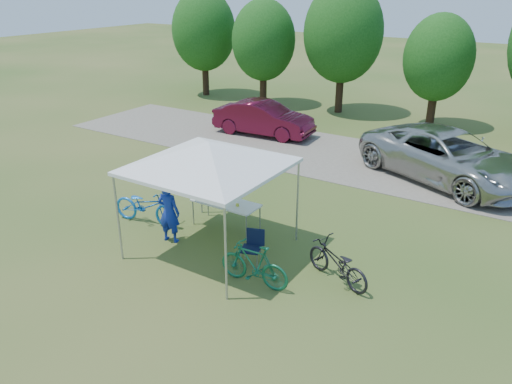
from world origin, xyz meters
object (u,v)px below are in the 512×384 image
cooler (212,193)px  bike_blue (146,206)px  bike_green (254,264)px  bike_dark (337,263)px  minivan (447,156)px  sedan (264,118)px  folding_table (226,203)px  cyclist (169,212)px  folding_chair (253,244)px

cooler → bike_blue: (-1.52, -0.93, -0.40)m
bike_green → cooler: bearing=-129.3°
bike_dark → minivan: size_ratio=0.29×
bike_green → sedan: 11.23m
folding_table → bike_green: bike_green is taller
cyclist → cooler: bearing=-113.9°
bike_blue → minivan: minivan is taller
bike_green → sedan: sedan is taller
folding_table → cyclist: cyclist is taller
folding_table → cooler: 0.49m
folding_chair → bike_blue: 3.52m
cyclist → bike_dark: size_ratio=0.92×
folding_chair → bike_blue: (-3.51, 0.19, 0.02)m
folding_chair → bike_green: 0.89m
bike_dark → sedan: (-7.16, 8.62, 0.26)m
bike_blue → sedan: (-1.70, 8.74, 0.21)m
bike_blue → bike_green: bike_blue is taller
bike_dark → sedan: sedan is taller
cooler → cyclist: size_ratio=0.28×
bike_green → bike_blue: bearing=-105.8°
folding_chair → cooler: cooler is taller
cooler → bike_green: bearing=-36.6°
bike_dark → cyclist: bearing=-62.1°
folding_chair → bike_green: bike_green is taller
folding_chair → minivan: minivan is taller
minivan → sedan: minivan is taller
bike_dark → bike_green: bearing=-33.2°
bike_green → cyclist: bearing=-103.1°
cooler → bike_green: (2.50, -1.85, -0.41)m
cyclist → sedan: size_ratio=0.37×
folding_table → bike_green: (2.05, -1.85, -0.21)m
folding_table → bike_dark: bike_dark is taller
cyclist → bike_dark: 4.30m
bike_blue → folding_table: bearing=-74.1°
bike_blue → minivan: bearing=-48.0°
folding_table → sedan: bearing=115.1°
cooler → minivan: minivan is taller
bike_blue → sedan: bearing=1.6°
folding_table → bike_dark: bearing=-12.9°
cooler → bike_blue: bearing=-148.6°
folding_chair → cyclist: cyclist is taller
bike_dark → minivan: (0.53, 7.38, 0.38)m
bike_dark → folding_table: bearing=-82.2°
bike_blue → folding_chair: bearing=-102.4°
cooler → bike_dark: 4.05m
minivan → folding_table: bearing=173.1°
folding_table → cooler: cooler is taller
bike_green → bike_dark: 1.79m
bike_green → minivan: (1.98, 8.43, 0.34)m
bike_blue → bike_dark: size_ratio=1.11×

